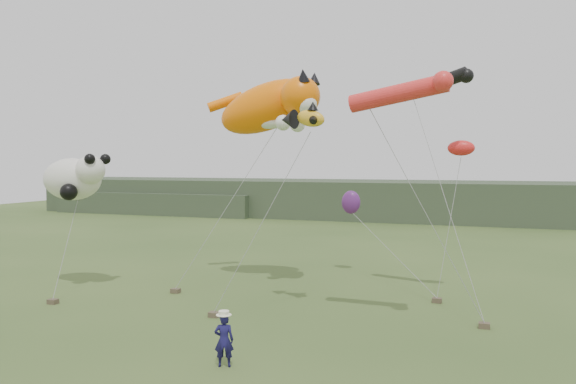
# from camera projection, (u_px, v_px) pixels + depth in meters

# --- Properties ---
(ground) EXTENTS (120.00, 120.00, 0.00)m
(ground) POSITION_uv_depth(u_px,v_px,m) (256.00, 349.00, 18.00)
(ground) COLOR #385123
(ground) RESTS_ON ground
(headland) EXTENTS (90.00, 13.00, 4.00)m
(headland) POSITION_uv_depth(u_px,v_px,m) (391.00, 200.00, 60.94)
(headland) COLOR #2D3D28
(headland) RESTS_ON ground
(festival_attendant) EXTENTS (0.67, 0.56, 1.57)m
(festival_attendant) POSITION_uv_depth(u_px,v_px,m) (224.00, 340.00, 16.43)
(festival_attendant) COLOR #171349
(festival_attendant) RESTS_ON ground
(sandbag_anchors) EXTENTS (17.68, 6.06, 0.20)m
(sandbag_anchors) POSITION_uv_depth(u_px,v_px,m) (266.00, 306.00, 23.13)
(sandbag_anchors) COLOR brown
(sandbag_anchors) RESTS_ON ground
(cat_kite) EXTENTS (6.58, 3.51, 3.70)m
(cat_kite) POSITION_uv_depth(u_px,v_px,m) (274.00, 105.00, 26.96)
(cat_kite) COLOR #FE6E04
(cat_kite) RESTS_ON ground
(fish_kite) EXTENTS (2.10, 1.37, 1.06)m
(fish_kite) POSITION_uv_depth(u_px,v_px,m) (302.00, 118.00, 21.89)
(fish_kite) COLOR gold
(fish_kite) RESTS_ON ground
(tube_kites) EXTENTS (4.24, 6.99, 2.22)m
(tube_kites) POSITION_uv_depth(u_px,v_px,m) (421.00, 88.00, 21.57)
(tube_kites) COLOR black
(tube_kites) RESTS_ON ground
(panda_kite) EXTENTS (3.57, 2.31, 2.22)m
(panda_kite) POSITION_uv_depth(u_px,v_px,m) (75.00, 178.00, 26.75)
(panda_kite) COLOR white
(panda_kite) RESTS_ON ground
(misc_kites) EXTENTS (6.97, 4.30, 3.78)m
(misc_kites) POSITION_uv_depth(u_px,v_px,m) (388.00, 184.00, 28.38)
(misc_kites) COLOR red
(misc_kites) RESTS_ON ground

